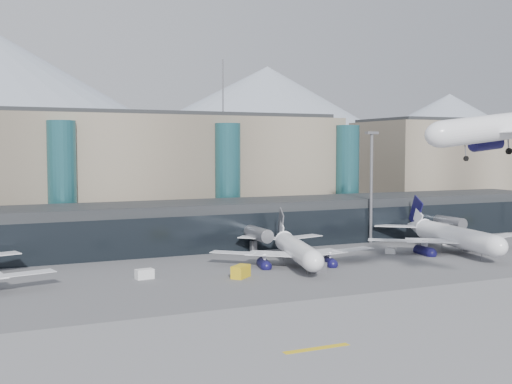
% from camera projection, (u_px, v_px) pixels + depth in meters
% --- Properties ---
extents(ground, '(900.00, 900.00, 0.00)m').
position_uv_depth(ground, '(387.00, 301.00, 91.70)').
color(ground, '#515154').
rests_on(ground, ground).
extents(runway_strip, '(400.00, 40.00, 0.04)m').
position_uv_depth(runway_strip, '(460.00, 328.00, 78.05)').
color(runway_strip, slate).
rests_on(runway_strip, ground).
extents(runway_markings, '(128.00, 1.00, 0.02)m').
position_uv_depth(runway_markings, '(460.00, 327.00, 78.05)').
color(runway_markings, gold).
rests_on(runway_markings, ground).
extents(concourse, '(170.00, 27.00, 10.00)m').
position_uv_depth(concourse, '(234.00, 223.00, 143.88)').
color(concourse, black).
rests_on(concourse, ground).
extents(terminal_main, '(130.00, 30.00, 31.00)m').
position_uv_depth(terminal_main, '(94.00, 173.00, 162.31)').
color(terminal_main, gray).
rests_on(terminal_main, ground).
extents(terminal_east, '(70.00, 30.00, 31.00)m').
position_uv_depth(terminal_east, '(463.00, 167.00, 211.38)').
color(terminal_east, gray).
rests_on(terminal_east, ground).
extents(teal_towers, '(116.40, 19.40, 46.00)m').
position_uv_depth(teal_towers, '(150.00, 181.00, 151.95)').
color(teal_towers, '#245C64').
rests_on(teal_towers, ground).
extents(mountain_ridge, '(910.00, 400.00, 110.00)m').
position_uv_depth(mountain_ridge, '(78.00, 113.00, 440.88)').
color(mountain_ridge, gray).
rests_on(mountain_ridge, ground).
extents(lightmast_mid, '(3.00, 1.20, 25.60)m').
position_uv_depth(lightmast_mid, '(371.00, 181.00, 146.65)').
color(lightmast_mid, slate).
rests_on(lightmast_mid, ground).
extents(jet_parked_mid, '(32.26, 33.43, 10.73)m').
position_uv_depth(jet_parked_mid, '(293.00, 242.00, 121.53)').
color(jet_parked_mid, white).
rests_on(jet_parked_mid, ground).
extents(jet_parked_right, '(37.53, 37.89, 12.25)m').
position_uv_depth(jet_parked_right, '(446.00, 229.00, 136.79)').
color(jet_parked_right, white).
rests_on(jet_parked_right, ground).
extents(veh_a, '(3.13, 2.04, 1.65)m').
position_uv_depth(veh_a, '(144.00, 274.00, 107.15)').
color(veh_a, silver).
rests_on(veh_a, ground).
extents(veh_c, '(3.33, 1.90, 1.79)m').
position_uv_depth(veh_c, '(317.00, 267.00, 112.62)').
color(veh_c, '#45454A').
rests_on(veh_c, ground).
extents(veh_d, '(3.10, 3.44, 1.74)m').
position_uv_depth(veh_d, '(446.00, 240.00, 145.93)').
color(veh_d, silver).
rests_on(veh_d, ground).
extents(veh_g, '(2.31, 2.34, 1.21)m').
position_uv_depth(veh_g, '(391.00, 251.00, 132.78)').
color(veh_g, silver).
rests_on(veh_g, ground).
extents(veh_h, '(4.16, 3.98, 2.09)m').
position_uv_depth(veh_h, '(241.00, 272.00, 108.13)').
color(veh_h, gold).
rests_on(veh_h, ground).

